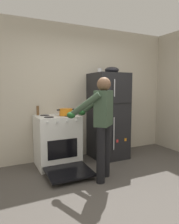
{
  "coord_description": "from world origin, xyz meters",
  "views": [
    {
      "loc": [
        -1.67,
        -2.07,
        1.43
      ],
      "look_at": [
        -0.03,
        1.32,
        1.0
      ],
      "focal_mm": 33.12,
      "sensor_mm": 36.0,
      "label": 1
    }
  ],
  "objects": [
    {
      "name": "coffee_mug",
      "position": [
        0.34,
        1.62,
        1.78
      ],
      "size": [
        0.11,
        0.08,
        0.1
      ],
      "color": "silver",
      "rests_on": "refrigerator"
    },
    {
      "name": "mixing_bowl",
      "position": [
        0.6,
        1.57,
        1.8
      ],
      "size": [
        0.29,
        0.29,
        0.13
      ],
      "primitive_type": "ellipsoid",
      "color": "black",
      "rests_on": "refrigerator"
    },
    {
      "name": "ground",
      "position": [
        0.0,
        0.0,
        0.0
      ],
      "size": [
        8.0,
        8.0,
        0.0
      ],
      "primitive_type": "plane",
      "color": "#4C4742"
    },
    {
      "name": "red_pot",
      "position": [
        -0.41,
        1.52,
        1.0
      ],
      "size": [
        0.34,
        0.24,
        0.12
      ],
      "color": "orange",
      "rests_on": "stove_range"
    },
    {
      "name": "stove_range",
      "position": [
        -0.57,
        1.55,
        0.46
      ],
      "size": [
        0.76,
        1.24,
        0.94
      ],
      "color": "white",
      "rests_on": "ground"
    },
    {
      "name": "pepper_mill",
      "position": [
        -0.87,
        1.77,
        1.02
      ],
      "size": [
        0.05,
        0.05,
        0.17
      ],
      "primitive_type": "cylinder",
      "color": "brown",
      "rests_on": "stove_range"
    },
    {
      "name": "person_cook",
      "position": [
        -0.14,
        0.69,
        0.96
      ],
      "size": [
        0.72,
        0.76,
        1.6
      ],
      "color": "black",
      "rests_on": "ground"
    },
    {
      "name": "refrigerator",
      "position": [
        0.52,
        1.57,
        0.87
      ],
      "size": [
        0.68,
        0.72,
        1.73
      ],
      "color": "black",
      "rests_on": "ground"
    },
    {
      "name": "kitchen_wall_back",
      "position": [
        0.0,
        1.95,
        1.35
      ],
      "size": [
        6.0,
        0.1,
        2.7
      ],
      "primitive_type": "cube",
      "color": "beige",
      "rests_on": "ground"
    }
  ]
}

